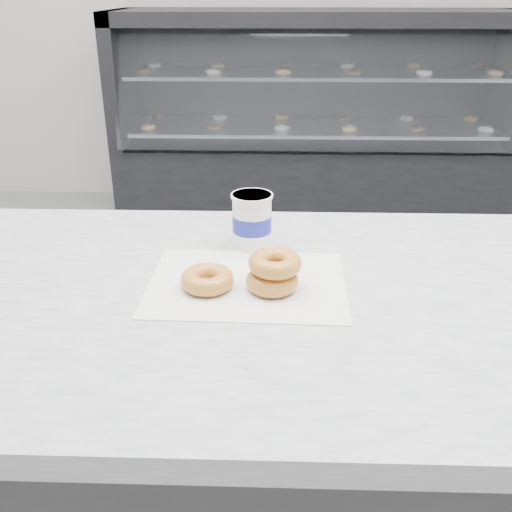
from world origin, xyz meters
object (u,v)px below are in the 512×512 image
(display_case, at_px, (313,140))
(donut_stack, at_px, (274,272))
(coffee_cup, at_px, (252,220))
(counter, at_px, (391,488))
(donut_single, at_px, (207,279))

(display_case, bearing_deg, donut_stack, -95.14)
(display_case, relative_size, coffee_cup, 22.11)
(display_case, height_order, coffee_cup, display_case)
(counter, relative_size, donut_single, 33.36)
(donut_single, height_order, coffee_cup, coffee_cup)
(counter, bearing_deg, coffee_cup, 146.81)
(donut_single, xyz_separation_m, donut_stack, (0.11, 0.00, 0.02))
(donut_single, xyz_separation_m, coffee_cup, (0.07, 0.18, 0.04))
(donut_stack, bearing_deg, counter, -2.10)
(donut_stack, relative_size, coffee_cup, 1.13)
(counter, xyz_separation_m, donut_single, (-0.36, 0.01, 0.47))
(counter, bearing_deg, display_case, 90.00)
(counter, bearing_deg, donut_stack, 177.90)
(counter, bearing_deg, donut_single, 178.64)
(coffee_cup, bearing_deg, counter, -45.33)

